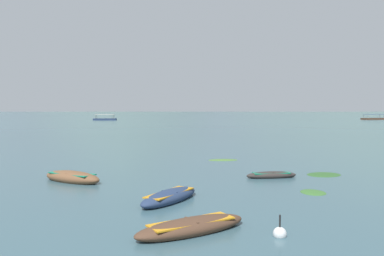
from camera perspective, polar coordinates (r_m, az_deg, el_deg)
The scene contains 14 objects.
ground_plane at distance 1506.12m, azimuth 2.05°, elevation 2.54°, with size 6000.00×6000.00×0.00m, color #385660.
mountain_1 at distance 2226.04m, azimuth -9.97°, elevation 8.59°, with size 1187.54×1187.54×468.37m, color #56665B.
mountain_2 at distance 2103.66m, azimuth 12.47°, elevation 5.85°, with size 801.05×801.05×244.29m, color #56665B.
mountain_3 at distance 2381.68m, azimuth 25.72°, elevation 8.61°, with size 1990.48×1990.48×520.45m, color #56665B.
rowboat_0 at distance 23.35m, azimuth -17.42°, elevation -7.04°, with size 4.24×3.12×0.77m.
rowboat_3 at distance 13.35m, azimuth -0.04°, elevation -14.49°, with size 4.18×3.38×0.61m.
rowboat_6 at distance 24.05m, azimuth 11.75°, elevation -6.90°, with size 3.27×1.45×0.48m.
rowboat_7 at distance 17.67m, azimuth -3.34°, elevation -10.19°, with size 2.99×4.10×0.64m.
ferry_0 at distance 158.54m, azimuth -12.85°, elevation 1.30°, with size 9.33×3.66×2.54m.
ferry_1 at distance 181.08m, azimuth 25.45°, elevation 1.27°, with size 11.14×6.39×2.54m.
mooring_buoy at distance 13.29m, azimuth 12.95°, elevation -15.08°, with size 0.45×0.45×0.85m.
weed_patch_0 at distance 31.78m, azimuth 4.65°, elevation -4.79°, with size 2.44×1.11×0.14m, color #477033.
weed_patch_1 at distance 26.02m, azimuth 19.05°, elevation -6.60°, with size 2.28×1.81×0.14m, color #2D5628.
weed_patch_5 at distance 20.37m, azimuth 17.59°, elevation -9.15°, with size 1.48×1.23×0.14m, color #38662D.
Camera 1 is at (0.16, -6.11, 4.14)m, focal length 35.80 mm.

